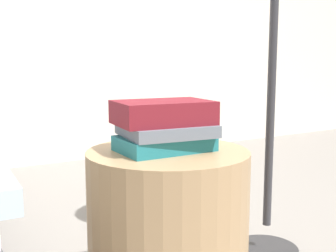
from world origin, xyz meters
TOP-DOWN VIEW (x-y plane):
  - side_table at (0.00, 0.00)m, footprint 0.45×0.45m
  - book_teal at (-0.01, 0.01)m, footprint 0.25×0.17m
  - book_slate at (-0.00, 0.01)m, footprint 0.26×0.22m
  - book_maroon at (-0.01, 0.01)m, footprint 0.27×0.20m

SIDE VIEW (x-z plane):
  - side_table at x=0.00m, z-range 0.00..0.47m
  - book_teal at x=-0.01m, z-range 0.47..0.51m
  - book_slate at x=0.00m, z-range 0.51..0.54m
  - book_maroon at x=-0.01m, z-range 0.54..0.61m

